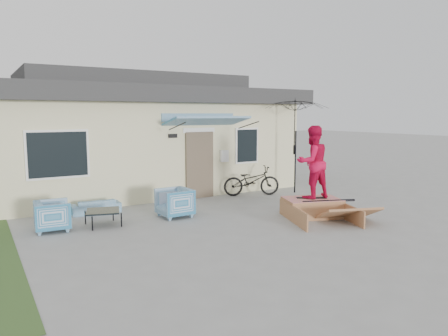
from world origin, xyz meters
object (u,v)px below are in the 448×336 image
armchair_right (174,201)px  bicycle (252,178)px  patio_umbrella (296,141)px  skate_ramp (312,208)px  skateboard (311,197)px  coffee_table (103,218)px  skater (312,161)px  armchair_left (53,214)px  loveseat (96,204)px

armchair_right → bicycle: bicycle is taller
patio_umbrella → skate_ramp: patio_umbrella is taller
patio_umbrella → skateboard: 3.56m
coffee_table → bicycle: (5.18, 1.25, 0.41)m
bicycle → skater: 3.23m
armchair_left → skate_ramp: armchair_left is taller
loveseat → armchair_left: 1.78m
bicycle → skater: skater is taller
coffee_table → patio_umbrella: bearing=7.8°
armchair_right → skate_ramp: bearing=57.7°
bicycle → skateboard: (-0.25, -3.10, -0.10)m
skate_ramp → loveseat: bearing=164.9°
coffee_table → skater: bearing=-20.6°
loveseat → skateboard: bearing=148.7°
armchair_right → skater: 3.72m
loveseat → coffee_table: size_ratio=1.69×
loveseat → armchair_left: (-1.28, -1.23, 0.14)m
armchair_right → bicycle: 3.62m
coffee_table → skater: skater is taller
patio_umbrella → skateboard: size_ratio=3.30×
bicycle → skate_ramp: bearing=-164.0°
armchair_left → patio_umbrella: (7.85, 0.77, 1.36)m
bicycle → patio_umbrella: size_ratio=0.73×
coffee_table → skateboard: 5.27m
skateboard → armchair_left: bearing=-166.2°
armchair_right → skate_ramp: 3.58m
bicycle → loveseat: bearing=109.3°
loveseat → coffee_table: 1.40m
armchair_left → loveseat: bearing=-41.4°
coffee_table → bicycle: size_ratio=0.41×
armchair_left → bicycle: 6.38m
loveseat → armchair_right: 2.22m
armchair_right → bicycle: (3.36, 1.34, 0.18)m
armchair_left → armchair_right: 2.94m
loveseat → patio_umbrella: patio_umbrella is taller
armchair_right → skater: skater is taller
skate_ramp → skateboard: 0.26m
armchair_right → coffee_table: size_ratio=1.09×
armchair_left → skater: skater is taller
patio_umbrella → skate_ramp: bearing=-123.1°
bicycle → skate_ramp: size_ratio=0.99×
bicycle → skate_ramp: 3.18m
skateboard → skater: bearing=0.0°
armchair_left → coffee_table: 1.13m
armchair_left → armchair_right: size_ratio=0.94×
armchair_left → armchair_right: (2.93, -0.24, 0.03)m
armchair_right → coffee_table: armchair_right is taller
bicycle → skate_ramp: (-0.27, -3.15, -0.36)m
loveseat → armchair_right: bearing=141.1°
armchair_left → skateboard: (6.03, -2.01, 0.11)m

